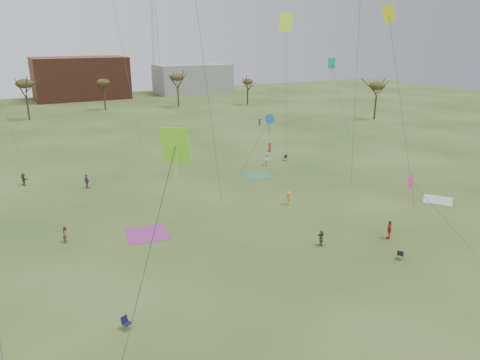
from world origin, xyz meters
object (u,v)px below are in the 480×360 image
radio_tower (154,31)px  spectator_fore_a (389,230)px  camp_chair_right (285,159)px  camp_chair_center (400,256)px  camp_chair_left (127,326)px

radio_tower → spectator_fore_a: bearing=-98.6°
camp_chair_right → radio_tower: 95.30m
camp_chair_center → radio_tower: bearing=-40.2°
camp_chair_left → camp_chair_center: 22.54m
spectator_fore_a → camp_chair_right: spectator_fore_a is taller
camp_chair_left → camp_chair_right: 42.92m
camp_chair_left → camp_chair_right: bearing=14.3°
camp_chair_left → camp_chair_center: size_ratio=1.00×
spectator_fore_a → radio_tower: bearing=-143.0°
camp_chair_center → radio_tower: (20.41, 123.31, 18.95)m
camp_chair_left → camp_chair_center: bearing=-32.2°
camp_chair_right → spectator_fore_a: bearing=-36.1°
camp_chair_left → camp_chair_right: size_ratio=1.00×
spectator_fore_a → camp_chair_center: (-2.18, -3.39, -0.63)m
spectator_fore_a → camp_chair_left: 24.74m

